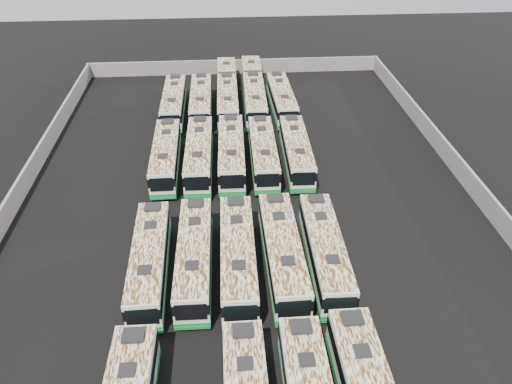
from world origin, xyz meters
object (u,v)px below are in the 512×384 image
bus_midback_right (263,152)px  bus_back_far_left (174,102)px  bus_midfront_far_right (325,251)px  bus_back_center (227,91)px  bus_back_left (201,101)px  bus_midfront_far_left (150,261)px  bus_midfront_center (238,256)px  bus_midback_left (199,154)px  bus_midback_center (231,153)px  bus_midback_far_left (166,156)px  bus_back_far_right (282,99)px  bus_midfront_left (195,257)px  bus_midback_far_right (296,151)px  bus_midfront_right (283,252)px  bus_back_right (254,90)px

bus_midback_right → bus_back_far_left: bus_back_far_left is taller
bus_midfront_far_right → bus_back_center: bus_back_center is taller
bus_back_left → bus_midfront_far_left: bearing=-96.1°
bus_midfront_center → bus_midback_left: bearing=102.3°
bus_midback_center → bus_back_left: size_ratio=1.02×
bus_midfront_center → bus_midback_far_left: size_ratio=1.03×
bus_back_left → bus_midback_right: bearing=-63.6°
bus_midfront_center → bus_midback_left: 17.06m
bus_back_left → bus_back_center: bus_back_left is taller
bus_midback_far_left → bus_back_far_right: (14.02, 14.07, 0.02)m
bus_midback_right → bus_midfront_left: bearing=-112.0°
bus_midfront_left → bus_back_center: size_ratio=0.64×
bus_midfront_left → bus_midback_far_left: bearing=102.6°
bus_midback_far_right → bus_back_far_right: bearing=91.2°
bus_midfront_right → bus_midback_left: (-6.99, 16.54, -0.01)m
bus_midback_right → bus_back_far_right: size_ratio=0.99×
bus_back_far_left → bus_midfront_left: bearing=-83.2°
bus_midback_center → bus_back_center: 17.22m
bus_midfront_left → bus_midback_right: 17.86m
bus_midback_far_right → bus_back_center: size_ratio=0.64×
bus_midfront_right → bus_midfront_far_left: bearing=-179.8°
bus_midback_center → bus_midfront_right: bearing=-76.6°
bus_midfront_far_left → bus_midfront_right: (10.50, 0.16, 0.07)m
bus_midback_right → bus_midback_far_right: bearing=0.7°
bus_midback_far_right → bus_back_left: (-10.51, 14.10, 0.04)m
bus_midback_far_right → bus_back_right: (-3.43, 17.42, 0.05)m
bus_back_far_left → bus_back_far_right: bus_back_far_left is taller
bus_midfront_center → bus_back_left: bus_midfront_center is taller
bus_midfront_far_right → bus_midback_far_left: bus_midfront_far_right is taller
bus_midback_center → bus_midback_far_left: bearing=-177.7°
bus_midback_center → bus_midback_far_right: size_ratio=1.04×
bus_midfront_center → bus_midback_far_right: (7.06, 16.71, -0.07)m
bus_back_far_left → bus_back_left: 3.51m
bus_midfront_left → bus_midback_left: (0.02, 16.47, 0.05)m
bus_midback_far_right → bus_back_left: bus_back_left is taller
bus_back_center → bus_back_far_right: bearing=-24.2°
bus_back_left → bus_midback_far_left: bearing=-103.5°
bus_midback_right → bus_midfront_right: bearing=-88.9°
bus_midfront_right → bus_back_far_right: (3.50, 30.59, -0.05)m
bus_midfront_left → bus_midfront_far_right: size_ratio=1.00×
bus_back_far_left → bus_back_left: bus_back_left is taller
bus_midback_right → bus_back_center: size_ratio=0.64×
bus_midfront_right → bus_back_far_left: bearing=108.4°
bus_midback_center → bus_back_far_left: 15.59m
bus_midback_far_left → bus_back_far_right: bus_back_far_right is taller
bus_midback_far_left → bus_back_far_left: 14.04m
bus_midback_center → bus_midback_far_right: (7.02, -0.10, -0.07)m
bus_midback_left → bus_midback_right: bus_midback_left is taller
bus_midback_far_left → bus_midback_center: bus_midback_center is taller
bus_midback_far_right → bus_back_far_left: (-14.02, 14.02, 0.03)m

